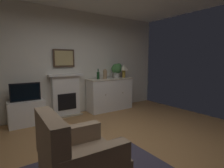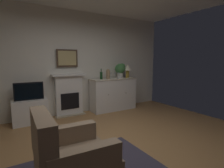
# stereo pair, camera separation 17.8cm
# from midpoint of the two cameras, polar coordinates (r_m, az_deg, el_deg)

# --- Properties ---
(ground_plane) EXTENTS (5.89, 4.88, 0.10)m
(ground_plane) POSITION_cam_midpoint_polar(r_m,az_deg,el_deg) (3.10, 2.02, -21.20)
(ground_plane) COLOR #9E7042
(ground_plane) RESTS_ON ground
(wall_rear) EXTENTS (5.89, 0.06, 2.75)m
(wall_rear) POSITION_cam_midpoint_polar(r_m,az_deg,el_deg) (4.87, -14.99, 6.54)
(wall_rear) COLOR silver
(wall_rear) RESTS_ON ground_plane
(fireplace_unit) EXTENTS (0.87, 0.30, 1.10)m
(fireplace_unit) POSITION_cam_midpoint_polar(r_m,az_deg,el_deg) (4.79, -15.72, -3.47)
(fireplace_unit) COLOR white
(fireplace_unit) RESTS_ON ground_plane
(framed_picture) EXTENTS (0.55, 0.04, 0.45)m
(framed_picture) POSITION_cam_midpoint_polar(r_m,az_deg,el_deg) (4.75, -16.31, 8.02)
(framed_picture) COLOR #473323
(sideboard_cabinet) EXTENTS (1.36, 0.49, 0.93)m
(sideboard_cabinet) POSITION_cam_midpoint_polar(r_m,az_deg,el_deg) (5.19, -1.64, -3.28)
(sideboard_cabinet) COLOR white
(sideboard_cabinet) RESTS_ON ground_plane
(table_lamp) EXTENTS (0.26, 0.26, 0.40)m
(table_lamp) POSITION_cam_midpoint_polar(r_m,az_deg,el_deg) (5.39, 2.89, 5.08)
(table_lamp) COLOR #B79338
(table_lamp) RESTS_ON sideboard_cabinet
(wine_bottle) EXTENTS (0.08, 0.08, 0.29)m
(wine_bottle) POSITION_cam_midpoint_polar(r_m,az_deg,el_deg) (4.89, -5.53, 2.78)
(wine_bottle) COLOR #193F1E
(wine_bottle) RESTS_ON sideboard_cabinet
(wine_glass_left) EXTENTS (0.07, 0.07, 0.16)m
(wine_glass_left) POSITION_cam_midpoint_polar(r_m,az_deg,el_deg) (5.08, -2.37, 3.15)
(wine_glass_left) COLOR silver
(wine_glass_left) RESTS_ON sideboard_cabinet
(wine_glass_center) EXTENTS (0.07, 0.07, 0.16)m
(wine_glass_center) POSITION_cam_midpoint_polar(r_m,az_deg,el_deg) (5.11, -1.13, 3.19)
(wine_glass_center) COLOR silver
(wine_glass_center) RESTS_ON sideboard_cabinet
(wine_glass_right) EXTENTS (0.07, 0.07, 0.16)m
(wine_glass_right) POSITION_cam_midpoint_polar(r_m,az_deg,el_deg) (5.16, 0.00, 3.23)
(wine_glass_right) COLOR silver
(wine_glass_right) RESTS_ON sideboard_cabinet
(vase_decorative) EXTENTS (0.11, 0.11, 0.28)m
(vase_decorative) POSITION_cam_midpoint_polar(r_m,az_deg,el_deg) (4.96, -3.31, 3.24)
(vase_decorative) COLOR #9E7F5B
(vase_decorative) RESTS_ON sideboard_cabinet
(tv_cabinet) EXTENTS (0.75, 0.42, 0.56)m
(tv_cabinet) POSITION_cam_midpoint_polar(r_m,az_deg,el_deg) (4.49, -26.91, -8.29)
(tv_cabinet) COLOR white
(tv_cabinet) RESTS_ON ground_plane
(tv_set) EXTENTS (0.62, 0.07, 0.40)m
(tv_set) POSITION_cam_midpoint_polar(r_m,az_deg,el_deg) (4.37, -27.24, -2.32)
(tv_set) COLOR black
(tv_set) RESTS_ON tv_cabinet
(potted_plant_small) EXTENTS (0.30, 0.30, 0.43)m
(potted_plant_small) POSITION_cam_midpoint_polar(r_m,az_deg,el_deg) (5.29, 0.59, 4.80)
(potted_plant_small) COLOR beige
(potted_plant_small) RESTS_ON sideboard_cabinet
(armchair) EXTENTS (0.84, 0.81, 0.92)m
(armchair) POSITION_cam_midpoint_polar(r_m,az_deg,el_deg) (2.11, -13.78, -22.78)
(armchair) COLOR #8C7259
(armchair) RESTS_ON ground_plane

